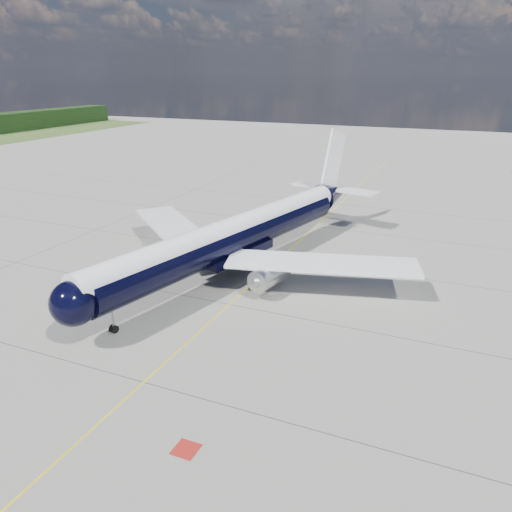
% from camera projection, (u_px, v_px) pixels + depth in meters
% --- Properties ---
extents(ground, '(320.00, 320.00, 0.00)m').
position_uv_depth(ground, '(294.00, 246.00, 68.73)').
color(ground, gray).
rests_on(ground, ground).
extents(taxiway_centerline, '(0.16, 160.00, 0.01)m').
position_uv_depth(taxiway_centerline, '(281.00, 258.00, 64.43)').
color(taxiway_centerline, yellow).
rests_on(taxiway_centerline, ground).
extents(red_marking, '(1.60, 1.60, 0.01)m').
position_uv_depth(red_marking, '(186.00, 449.00, 31.80)').
color(red_marking, maroon).
rests_on(red_marking, ground).
extents(main_airliner, '(41.37, 51.08, 14.91)m').
position_uv_depth(main_airliner, '(239.00, 234.00, 58.61)').
color(main_airliner, black).
rests_on(main_airliner, ground).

